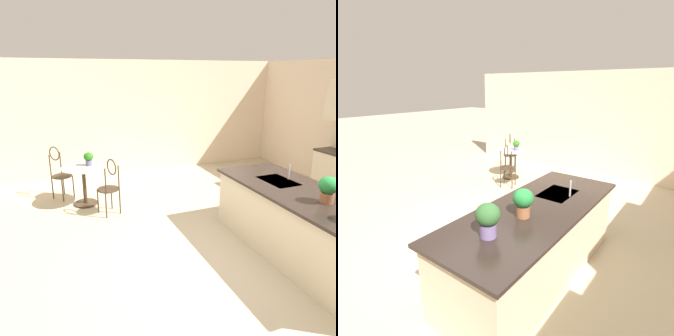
{
  "view_description": "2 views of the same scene",
  "coord_description": "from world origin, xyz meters",
  "views": [
    {
      "loc": [
        3.18,
        -2.21,
        2.43
      ],
      "look_at": [
        -0.88,
        -0.62,
        1.1
      ],
      "focal_mm": 33.7,
      "sensor_mm": 36.0,
      "label": 1
    },
    {
      "loc": [
        2.89,
        2.35,
        2.31
      ],
      "look_at": [
        -0.61,
        -0.3,
        0.98
      ],
      "focal_mm": 28.91,
      "sensor_mm": 36.0,
      "label": 2
    }
  ],
  "objects": [
    {
      "name": "potted_plant_on_table",
      "position": [
        -2.66,
        -1.52,
        0.88
      ],
      "size": [
        0.18,
        0.18,
        0.25
      ],
      "color": "#7A669E",
      "rests_on": "bistro_table"
    },
    {
      "name": "bistro_table",
      "position": [
        -2.59,
        -1.64,
        0.45
      ],
      "size": [
        0.8,
        0.8,
        0.74
      ],
      "color": "#3D2D1E",
      "rests_on": "ground"
    },
    {
      "name": "potted_plant_counter_near",
      "position": [
        0.6,
        0.86,
        1.11
      ],
      "size": [
        0.23,
        0.23,
        0.33
      ],
      "color": "#9E603D",
      "rests_on": "kitchen_island"
    },
    {
      "name": "chair_by_island",
      "position": [
        -3.11,
        -2.05,
        0.57
      ],
      "size": [
        0.53,
        0.53,
        1.04
      ],
      "color": "#3D2D1E",
      "rests_on": "ground"
    },
    {
      "name": "sink_faucet",
      "position": [
        -0.25,
        1.03,
        1.03
      ],
      "size": [
        0.02,
        0.02,
        0.22
      ],
      "primitive_type": "cylinder",
      "color": "#B2B5BA",
      "rests_on": "kitchen_island"
    },
    {
      "name": "ground_plane",
      "position": [
        0.0,
        0.0,
        0.0
      ],
      "size": [
        40.0,
        40.0,
        0.0
      ],
      "primitive_type": "plane",
      "color": "beige"
    },
    {
      "name": "wall_left_window",
      "position": [
        -4.26,
        0.0,
        1.35
      ],
      "size": [
        0.12,
        7.8,
        2.7
      ],
      "primitive_type": "cube",
      "color": "beige",
      "rests_on": "ground"
    },
    {
      "name": "kitchen_island",
      "position": [
        0.3,
        0.85,
        0.46
      ],
      "size": [
        2.8,
        1.06,
        0.92
      ],
      "color": "beige",
      "rests_on": "ground"
    },
    {
      "name": "chair_near_window",
      "position": [
        -1.96,
        -1.28,
        0.57
      ],
      "size": [
        0.52,
        0.49,
        1.04
      ],
      "color": "#3D2D1E",
      "rests_on": "ground"
    }
  ]
}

